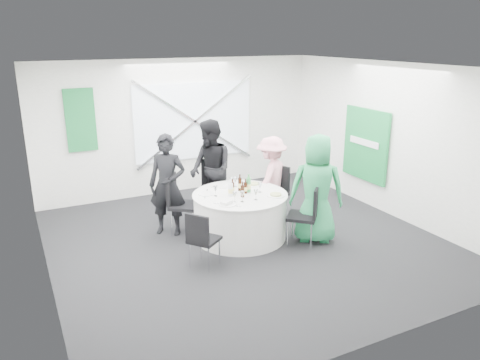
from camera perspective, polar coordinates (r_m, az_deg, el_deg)
name	(u,v)px	position (r m, az deg, el deg)	size (l,w,h in m)	color
floor	(245,241)	(7.76, 0.67, -7.47)	(6.00, 6.00, 0.00)	black
ceiling	(246,67)	(7.06, 0.75, 13.65)	(6.00, 6.00, 0.00)	white
wall_back	(180,127)	(9.98, -7.28, 6.49)	(6.00, 6.00, 0.00)	silver
wall_front	(382,227)	(4.95, 16.94, -5.45)	(6.00, 6.00, 0.00)	silver
wall_left	(38,186)	(6.53, -23.40, -0.64)	(6.00, 6.00, 0.00)	silver
wall_right	(391,140)	(9.03, 17.94, 4.64)	(6.00, 6.00, 0.00)	silver
window_panel	(194,121)	(10.02, -5.60, 7.18)	(2.60, 0.03, 1.60)	white
window_brace_a	(195,121)	(9.99, -5.52, 7.14)	(0.05, 0.05, 3.16)	silver
window_brace_b	(195,121)	(9.99, -5.52, 7.14)	(0.05, 0.05, 3.16)	silver
green_banner	(81,120)	(9.41, -18.86, 6.91)	(0.55, 0.04, 1.20)	#146730
green_sign	(365,145)	(9.45, 15.05, 4.19)	(0.05, 1.20, 1.40)	#17813B
banquet_table	(240,216)	(7.77, 0.00, -4.36)	(1.56, 1.56, 0.76)	silver
chair_back	(215,181)	(8.81, -3.06, -0.17)	(0.50, 0.51, 1.03)	black
chair_back_left	(179,199)	(7.93, -7.43, -2.35)	(0.65, 0.65, 1.02)	black
chair_back_right	(276,188)	(8.52, 4.37, -1.02)	(0.60, 0.60, 0.98)	black
chair_front_right	(308,211)	(7.48, 8.28, -3.79)	(0.63, 0.63, 0.99)	black
chair_front_left	(201,236)	(6.72, -4.73, -6.86)	(0.55, 0.55, 0.87)	black
person_man_back_left	(167,185)	(7.87, -8.83, -0.61)	(0.63, 0.41, 1.72)	black
person_man_back	(211,169)	(8.51, -3.58, 1.29)	(0.88, 0.48, 1.81)	black
person_woman_pink	(271,178)	(8.52, 3.82, 0.28)	(0.98, 0.46, 1.52)	pink
person_woman_green	(317,189)	(7.58, 9.33, -1.08)	(0.87, 0.57, 1.78)	#289558
plate_back	(223,186)	(8.04, -2.10, -0.70)	(0.28, 0.28, 0.01)	white
plate_back_left	(206,194)	(7.65, -4.14, -1.68)	(0.26, 0.26, 0.01)	white
plate_back_right	(253,184)	(8.08, 1.65, -0.52)	(0.28, 0.28, 0.04)	white
plate_front_right	(276,195)	(7.56, 4.38, -1.84)	(0.28, 0.28, 0.04)	white
plate_front_left	(228,204)	(7.17, -1.53, -2.97)	(0.27, 0.27, 0.01)	white
napkin	(226,202)	(7.15, -1.67, -2.75)	(0.18, 0.12, 0.05)	silver
beer_bottle_a	(233,188)	(7.66, -0.91, -0.95)	(0.06, 0.06, 0.24)	#331509
beer_bottle_b	(240,184)	(7.77, -0.02, -0.53)	(0.06, 0.06, 0.28)	#331509
beer_bottle_c	(245,188)	(7.64, 0.67, -0.96)	(0.06, 0.06, 0.25)	#331509
beer_bottle_d	(243,191)	(7.47, 0.31, -1.37)	(0.06, 0.06, 0.26)	#331509
green_water_bottle	(249,185)	(7.70, 1.05, -0.62)	(0.08, 0.08, 0.31)	green
clear_water_bottle	(231,190)	(7.53, -1.16, -1.19)	(0.08, 0.08, 0.27)	white
wine_glass_a	(215,189)	(7.51, -3.01, -1.06)	(0.07, 0.07, 0.17)	white
wine_glass_b	(260,185)	(7.70, 2.44, -0.61)	(0.07, 0.07, 0.17)	white
wine_glass_c	(256,192)	(7.34, 1.94, -1.51)	(0.07, 0.07, 0.17)	white
wine_glass_d	(232,180)	(7.93, -1.03, -0.05)	(0.07, 0.07, 0.17)	white
wine_glass_e	(235,195)	(7.23, -0.67, -1.79)	(0.07, 0.07, 0.17)	white
wine_glass_f	(235,180)	(7.97, -0.59, 0.05)	(0.07, 0.07, 0.17)	white
wine_glass_g	(242,194)	(7.26, 0.27, -1.72)	(0.07, 0.07, 0.17)	white
fork_a	(232,183)	(8.17, -1.01, -0.42)	(0.01, 0.15, 0.01)	silver
knife_a	(215,187)	(8.01, -3.10, -0.81)	(0.01, 0.15, 0.01)	silver
fork_b	(218,204)	(7.21, -2.68, -2.91)	(0.01, 0.15, 0.01)	silver
knife_b	(236,206)	(7.10, -0.48, -3.20)	(0.01, 0.15, 0.01)	silver
fork_c	(207,191)	(7.81, -4.04, -1.29)	(0.01, 0.15, 0.01)	silver
knife_c	(205,197)	(7.53, -4.27, -2.03)	(0.01, 0.15, 0.01)	silver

